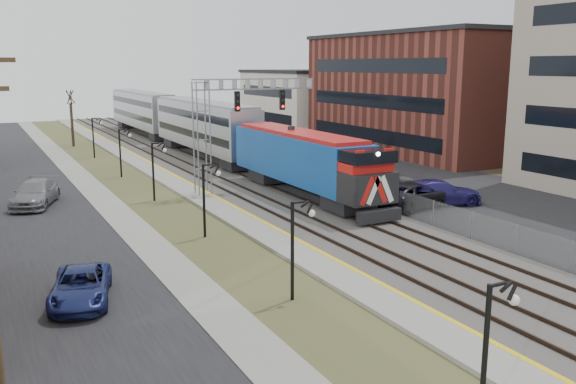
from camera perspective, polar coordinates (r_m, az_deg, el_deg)
ground at (r=20.85m, az=21.56°, el=-14.89°), size 160.00×160.00×0.00m
street_west at (r=47.85m, az=-23.32°, el=-0.08°), size 7.00×120.00×0.04m
sidewalk at (r=48.34m, az=-18.01°, el=0.45°), size 2.00×120.00×0.08m
grass_median at (r=48.90m, az=-14.55°, el=0.76°), size 4.00×120.00×0.06m
platform at (r=49.61m, az=-11.19°, el=1.18°), size 2.00×120.00×0.24m
ballast_bed at (r=51.21m, az=-5.81°, el=1.65°), size 8.00×120.00×0.20m
parking_lot at (r=56.68m, az=5.54°, el=2.56°), size 16.00×120.00×0.04m
platform_edge at (r=49.84m, az=-10.22°, el=1.41°), size 0.24×120.00×0.01m
track_near at (r=50.49m, az=-7.93°, el=1.65°), size 1.58×120.00×0.15m
track_far at (r=51.74m, az=-4.27°, el=1.98°), size 1.58×120.00×0.15m
train at (r=63.77m, az=-9.08°, el=6.09°), size 3.00×63.05×5.33m
signal_gantry at (r=43.02m, az=-5.94°, el=7.09°), size 9.00×1.07×8.15m
lampposts at (r=32.73m, az=-8.04°, el=-0.80°), size 0.14×62.14×4.00m
fence at (r=52.76m, az=-1.59°, el=2.78°), size 0.04×120.00×1.60m
buildings_east at (r=62.00m, az=18.69°, el=8.64°), size 16.00×76.00×15.00m
bare_trees at (r=51.23m, az=-25.20°, el=3.53°), size 12.30×42.30×5.95m
car_lot_c at (r=40.11m, az=11.78°, el=-0.33°), size 6.23×3.63×1.63m
car_lot_d at (r=41.29m, az=13.94°, el=-0.08°), size 6.10×3.85×1.65m
car_lot_e at (r=45.68m, az=9.11°, el=1.15°), size 4.58×2.30×1.50m
car_lot_f at (r=56.38m, az=2.49°, el=3.28°), size 4.67×3.12×1.46m
car_street_a at (r=25.19m, az=-18.81°, el=-8.43°), size 3.19×4.98×1.28m
car_street_b at (r=43.10m, az=-22.57°, el=-0.17°), size 4.00×6.01×1.62m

